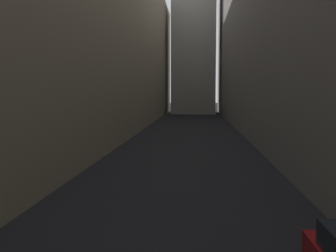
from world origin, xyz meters
TOP-DOWN VIEW (x-y plane):
  - ground_plane at (0.00, 48.00)m, footprint 264.00×264.00m
  - building_block_left at (-12.25, 50.00)m, footprint 13.50×108.00m
  - building_block_right at (11.70, 50.00)m, footprint 12.39×108.00m

SIDE VIEW (x-z plane):
  - ground_plane at x=0.00m, z-range 0.00..0.00m
  - building_block_left at x=-12.25m, z-range 0.00..22.15m
  - building_block_right at x=11.70m, z-range 0.00..24.25m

